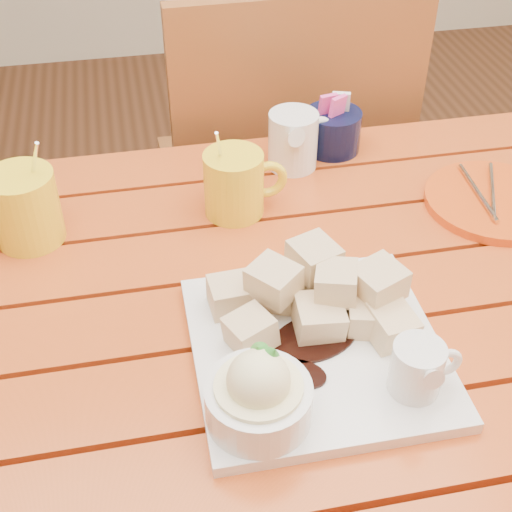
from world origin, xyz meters
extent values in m
cube|color=#AF4616|center=(0.00, -0.23, 0.73)|extent=(1.20, 0.11, 0.03)
cube|color=#AF4616|center=(0.00, -0.11, 0.73)|extent=(1.20, 0.11, 0.03)
cube|color=#AF4616|center=(0.00, 0.00, 0.73)|extent=(1.20, 0.11, 0.03)
cube|color=#AF4616|center=(0.00, 0.11, 0.73)|extent=(1.20, 0.11, 0.03)
cube|color=#AF4616|center=(0.00, 0.23, 0.73)|extent=(1.20, 0.11, 0.03)
cube|color=#AF4616|center=(0.00, 0.34, 0.73)|extent=(1.20, 0.11, 0.03)
cube|color=#AF4616|center=(0.00, 0.36, 0.68)|extent=(1.12, 0.04, 0.08)
cylinder|color=#AF4616|center=(0.55, 0.35, 0.36)|extent=(0.06, 0.06, 0.72)
cube|color=white|center=(0.03, -0.09, 0.76)|extent=(0.28, 0.28, 0.02)
cube|color=#BC8639|center=(-0.04, -0.08, 0.79)|extent=(0.06, 0.06, 0.04)
cube|color=#BC8639|center=(-0.01, -0.03, 0.82)|extent=(0.07, 0.07, 0.04)
cube|color=#BC8639|center=(0.12, -0.04, 0.79)|extent=(0.06, 0.06, 0.04)
cube|color=#BC8639|center=(0.00, -0.01, 0.79)|extent=(0.06, 0.06, 0.04)
cube|color=#BC8639|center=(0.07, -0.02, 0.79)|extent=(0.07, 0.07, 0.04)
cube|color=#BC8639|center=(-0.05, -0.01, 0.79)|extent=(0.05, 0.05, 0.04)
cube|color=#BC8639|center=(0.11, -0.10, 0.79)|extent=(0.06, 0.06, 0.04)
cube|color=#BC8639|center=(0.10, -0.08, 0.79)|extent=(0.06, 0.06, 0.04)
cube|color=#BC8639|center=(0.06, -0.05, 0.82)|extent=(0.06, 0.06, 0.04)
cube|color=#BC8639|center=(0.04, -0.07, 0.79)|extent=(0.05, 0.05, 0.04)
cube|color=#BC8639|center=(0.05, 0.00, 0.82)|extent=(0.06, 0.06, 0.04)
cube|color=#BC8639|center=(0.11, -0.06, 0.82)|extent=(0.06, 0.06, 0.04)
cylinder|color=white|center=(-0.05, -0.18, 0.79)|extent=(0.11, 0.11, 0.04)
cylinder|color=#FFF2BB|center=(-0.05, -0.18, 0.80)|extent=(0.09, 0.09, 0.03)
sphere|color=#FFF2BB|center=(-0.05, -0.18, 0.82)|extent=(0.06, 0.06, 0.06)
cone|color=#318E2E|center=(-0.04, -0.17, 0.85)|extent=(0.04, 0.04, 0.03)
cone|color=#318E2E|center=(-0.05, -0.16, 0.84)|extent=(0.03, 0.03, 0.03)
cylinder|color=white|center=(0.12, -0.17, 0.80)|extent=(0.06, 0.06, 0.06)
cylinder|color=black|center=(0.12, -0.17, 0.82)|extent=(0.04, 0.04, 0.01)
cone|color=white|center=(0.12, -0.20, 0.82)|extent=(0.02, 0.02, 0.03)
torus|color=white|center=(0.15, -0.17, 0.80)|extent=(0.04, 0.01, 0.04)
cylinder|color=yellow|center=(-0.29, 0.19, 0.80)|extent=(0.09, 0.09, 0.10)
cylinder|color=black|center=(-0.29, 0.19, 0.84)|extent=(0.08, 0.08, 0.01)
cylinder|color=silver|center=(-0.28, 0.20, 0.84)|extent=(0.05, 0.05, 0.13)
cylinder|color=yellow|center=(-0.01, 0.20, 0.80)|extent=(0.08, 0.08, 0.09)
cylinder|color=black|center=(-0.01, 0.20, 0.84)|extent=(0.07, 0.07, 0.01)
torus|color=yellow|center=(0.04, 0.20, 0.80)|extent=(0.06, 0.02, 0.06)
cylinder|color=silver|center=(-0.03, 0.21, 0.83)|extent=(0.02, 0.05, 0.12)
cylinder|color=white|center=(0.10, 0.30, 0.79)|extent=(0.08, 0.08, 0.09)
cylinder|color=white|center=(0.10, 0.30, 0.83)|extent=(0.06, 0.06, 0.01)
cone|color=white|center=(0.10, 0.27, 0.83)|extent=(0.04, 0.04, 0.03)
torus|color=white|center=(0.14, 0.30, 0.80)|extent=(0.05, 0.03, 0.05)
cylinder|color=black|center=(0.17, 0.34, 0.78)|extent=(0.09, 0.09, 0.07)
cube|color=#FD44A0|center=(0.16, 0.34, 0.83)|extent=(0.03, 0.02, 0.04)
cube|color=white|center=(0.18, 0.34, 0.83)|extent=(0.03, 0.02, 0.04)
cube|color=#FD44A0|center=(0.18, 0.33, 0.83)|extent=(0.03, 0.03, 0.04)
cylinder|color=#DC4B13|center=(0.36, 0.14, 0.76)|extent=(0.20, 0.20, 0.01)
cylinder|color=silver|center=(0.34, 0.15, 0.77)|extent=(0.02, 0.14, 0.01)
cylinder|color=silver|center=(0.36, 0.15, 0.77)|extent=(0.06, 0.14, 0.01)
cube|color=brown|center=(0.15, 0.68, 0.47)|extent=(0.46, 0.46, 0.03)
cylinder|color=brown|center=(0.34, 0.87, 0.23)|extent=(0.04, 0.04, 0.45)
cylinder|color=brown|center=(-0.05, 0.87, 0.23)|extent=(0.04, 0.04, 0.45)
cylinder|color=brown|center=(0.34, 0.49, 0.23)|extent=(0.04, 0.04, 0.45)
cylinder|color=brown|center=(-0.04, 0.48, 0.23)|extent=(0.04, 0.04, 0.45)
cube|color=brown|center=(0.15, 0.47, 0.72)|extent=(0.45, 0.04, 0.47)
camera|label=1|loc=(-0.14, -0.62, 1.35)|focal=50.00mm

